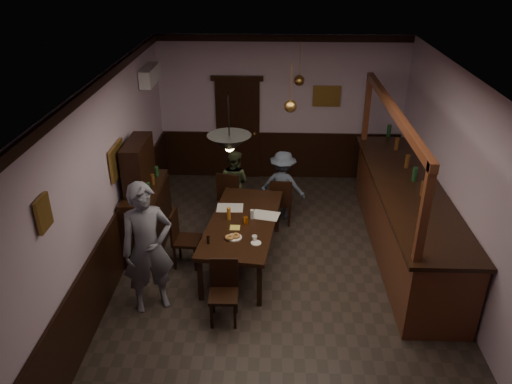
{
  "coord_description": "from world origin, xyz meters",
  "views": [
    {
      "loc": [
        -0.15,
        -5.89,
        4.61
      ],
      "look_at": [
        -0.41,
        0.93,
        1.15
      ],
      "focal_mm": 35.0,
      "sensor_mm": 36.0,
      "label": 1
    }
  ],
  "objects_px": {
    "coffee_cup": "(255,238)",
    "pendant_brass_mid": "(290,106)",
    "chair_far_right": "(281,200)",
    "chair_near": "(224,288)",
    "pendant_brass_far": "(299,81)",
    "person_standing": "(148,248)",
    "person_seated_right": "(283,185)",
    "chair_far_left": "(230,194)",
    "bar_counter": "(405,217)",
    "chair_side": "(182,236)",
    "dining_table": "(243,224)",
    "soda_can": "(246,221)",
    "sideboard": "(146,206)",
    "person_seated_left": "(234,183)",
    "pendant_iron": "(229,143)"
  },
  "relations": [
    {
      "from": "chair_far_right",
      "to": "chair_far_left",
      "type": "bearing_deg",
      "value": -2.8
    },
    {
      "from": "sideboard",
      "to": "chair_side",
      "type": "bearing_deg",
      "value": -37.19
    },
    {
      "from": "soda_can",
      "to": "bar_counter",
      "type": "distance_m",
      "value": 2.61
    },
    {
      "from": "person_seated_left",
      "to": "pendant_brass_far",
      "type": "height_order",
      "value": "pendant_brass_far"
    },
    {
      "from": "coffee_cup",
      "to": "dining_table",
      "type": "bearing_deg",
      "value": 117.23
    },
    {
      "from": "person_seated_left",
      "to": "bar_counter",
      "type": "bearing_deg",
      "value": -177.66
    },
    {
      "from": "pendant_brass_far",
      "to": "person_standing",
      "type": "bearing_deg",
      "value": -120.21
    },
    {
      "from": "person_standing",
      "to": "person_seated_right",
      "type": "height_order",
      "value": "person_standing"
    },
    {
      "from": "person_standing",
      "to": "pendant_brass_mid",
      "type": "distance_m",
      "value": 3.08
    },
    {
      "from": "chair_far_left",
      "to": "pendant_brass_mid",
      "type": "bearing_deg",
      "value": 173.7
    },
    {
      "from": "chair_far_left",
      "to": "bar_counter",
      "type": "relative_size",
      "value": 0.22
    },
    {
      "from": "sideboard",
      "to": "dining_table",
      "type": "bearing_deg",
      "value": -14.31
    },
    {
      "from": "dining_table",
      "to": "bar_counter",
      "type": "relative_size",
      "value": 0.53
    },
    {
      "from": "dining_table",
      "to": "soda_can",
      "type": "height_order",
      "value": "soda_can"
    },
    {
      "from": "person_seated_left",
      "to": "sideboard",
      "type": "height_order",
      "value": "sideboard"
    },
    {
      "from": "person_standing",
      "to": "pendant_brass_far",
      "type": "distance_m",
      "value": 4.39
    },
    {
      "from": "chair_far_left",
      "to": "pendant_iron",
      "type": "distance_m",
      "value": 2.79
    },
    {
      "from": "coffee_cup",
      "to": "pendant_brass_mid",
      "type": "distance_m",
      "value": 2.16
    },
    {
      "from": "coffee_cup",
      "to": "bar_counter",
      "type": "xyz_separation_m",
      "value": [
        2.39,
        1.02,
        -0.18
      ]
    },
    {
      "from": "chair_far_right",
      "to": "bar_counter",
      "type": "distance_m",
      "value": 2.14
    },
    {
      "from": "person_seated_left",
      "to": "person_seated_right",
      "type": "xyz_separation_m",
      "value": [
        0.89,
        -0.11,
        0.02
      ]
    },
    {
      "from": "pendant_brass_mid",
      "to": "chair_side",
      "type": "bearing_deg",
      "value": -149.03
    },
    {
      "from": "chair_near",
      "to": "bar_counter",
      "type": "relative_size",
      "value": 0.2
    },
    {
      "from": "chair_near",
      "to": "bar_counter",
      "type": "bearing_deg",
      "value": 31.11
    },
    {
      "from": "chair_side",
      "to": "person_seated_right",
      "type": "bearing_deg",
      "value": -40.88
    },
    {
      "from": "person_standing",
      "to": "soda_can",
      "type": "xyz_separation_m",
      "value": [
        1.25,
        1.02,
        -0.14
      ]
    },
    {
      "from": "chair_side",
      "to": "person_seated_right",
      "type": "xyz_separation_m",
      "value": [
        1.58,
        1.57,
        0.13
      ]
    },
    {
      "from": "person_seated_right",
      "to": "sideboard",
      "type": "distance_m",
      "value": 2.48
    },
    {
      "from": "person_standing",
      "to": "person_seated_left",
      "type": "distance_m",
      "value": 2.88
    },
    {
      "from": "pendant_iron",
      "to": "pendant_brass_far",
      "type": "height_order",
      "value": "same"
    },
    {
      "from": "chair_side",
      "to": "person_seated_right",
      "type": "height_order",
      "value": "person_seated_right"
    },
    {
      "from": "chair_far_right",
      "to": "chair_near",
      "type": "relative_size",
      "value": 1.01
    },
    {
      "from": "chair_far_right",
      "to": "pendant_brass_far",
      "type": "height_order",
      "value": "pendant_brass_far"
    },
    {
      "from": "coffee_cup",
      "to": "sideboard",
      "type": "relative_size",
      "value": 0.04
    },
    {
      "from": "person_seated_left",
      "to": "pendant_brass_mid",
      "type": "height_order",
      "value": "pendant_brass_mid"
    },
    {
      "from": "person_seated_right",
      "to": "pendant_iron",
      "type": "distance_m",
      "value": 2.93
    },
    {
      "from": "person_seated_right",
      "to": "soda_can",
      "type": "distance_m",
      "value": 1.69
    },
    {
      "from": "person_seated_left",
      "to": "coffee_cup",
      "type": "bearing_deg",
      "value": 126.36
    },
    {
      "from": "chair_far_right",
      "to": "soda_can",
      "type": "distance_m",
      "value": 1.45
    },
    {
      "from": "chair_far_right",
      "to": "sideboard",
      "type": "bearing_deg",
      "value": 23.83
    },
    {
      "from": "dining_table",
      "to": "pendant_brass_mid",
      "type": "xyz_separation_m",
      "value": [
        0.71,
        0.9,
        1.61
      ]
    },
    {
      "from": "chair_far_left",
      "to": "bar_counter",
      "type": "xyz_separation_m",
      "value": [
        2.91,
        -0.87,
        0.09
      ]
    },
    {
      "from": "coffee_cup",
      "to": "pendant_brass_far",
      "type": "relative_size",
      "value": 0.1
    },
    {
      "from": "coffee_cup",
      "to": "soda_can",
      "type": "distance_m",
      "value": 0.5
    },
    {
      "from": "dining_table",
      "to": "chair_far_left",
      "type": "distance_m",
      "value": 1.36
    },
    {
      "from": "chair_far_left",
      "to": "chair_near",
      "type": "xyz_separation_m",
      "value": [
        0.13,
        -2.64,
        -0.04
      ]
    },
    {
      "from": "pendant_brass_mid",
      "to": "chair_near",
      "type": "bearing_deg",
      "value": -111.62
    },
    {
      "from": "chair_far_left",
      "to": "chair_side",
      "type": "xyz_separation_m",
      "value": [
        -0.64,
        -1.41,
        -0.02
      ]
    },
    {
      "from": "soda_can",
      "to": "sideboard",
      "type": "bearing_deg",
      "value": 163.21
    },
    {
      "from": "person_seated_left",
      "to": "sideboard",
      "type": "bearing_deg",
      "value": 65.52
    }
  ]
}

